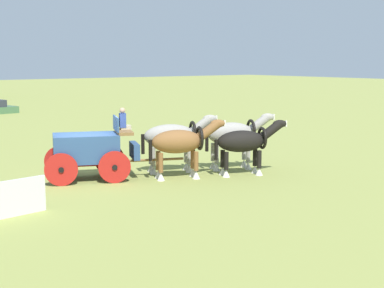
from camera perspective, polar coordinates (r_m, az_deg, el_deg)
The scene contains 6 objects.
ground_plane at distance 22.11m, azimuth -10.54°, elevation -3.54°, with size 220.00×220.00×0.00m, color olive.
show_wagon at distance 21.91m, azimuth -10.25°, elevation -0.49°, with size 5.35×2.98×2.71m.
draft_horse_rear_near at distance 23.00m, azimuth -1.91°, elevation 0.69°, with size 3.05×1.73×2.31m.
draft_horse_rear_off at distance 21.75m, azimuth -1.14°, elevation 0.10°, with size 2.92×1.66×2.25m.
draft_horse_lead_near at distance 23.69m, azimuth 4.24°, elevation 0.90°, with size 2.92×1.68×2.31m.
draft_horse_lead_off at distance 22.50m, azimuth 5.34°, elevation 0.15°, with size 2.89×1.63×2.17m.
Camera 1 is at (-9.58, -19.40, 4.55)m, focal length 52.98 mm.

